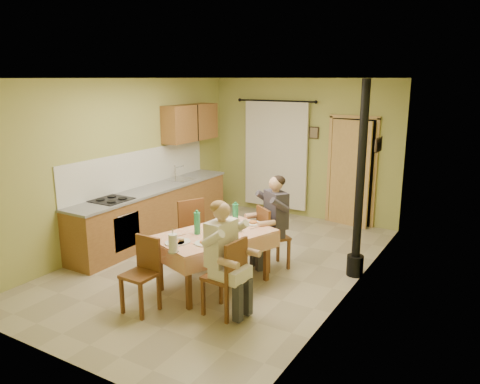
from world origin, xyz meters
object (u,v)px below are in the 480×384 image
Objects in this scene: man_far at (274,211)px; stove_flue at (359,208)px; man_right at (223,245)px; chair_far at (273,249)px; chair_near at (141,289)px; chair_left at (197,247)px; chair_right at (225,292)px; dining_table at (214,259)px.

stove_flue is (1.16, 0.33, 0.15)m from man_far.
chair_far is at bearing 9.77° from man_right.
man_right is at bearing -118.02° from stove_flue.
man_far is (0.78, 2.06, 0.59)m from chair_near.
man_right is (0.13, -1.60, 0.00)m from man_far.
chair_far is 0.68× the size of man_right.
chair_near is at bearing 121.73° from man_right.
stove_flue is at bearing -127.59° from chair_near.
chair_left is at bearing -158.47° from stove_flue.
man_right is at bearing 75.03° from chair_left.
stove_flue reaches higher than man_far.
man_right is at bearing 90.00° from chair_right.
chair_left is 0.72× the size of man_right.
dining_table is at bearing 47.20° from chair_right.
stove_flue reaches higher than chair_left.
stove_flue reaches higher than chair_far.
stove_flue is (1.03, 1.93, 0.15)m from man_right.
man_right reaches higher than chair_left.
stove_flue reaches higher than chair_near.
chair_right is 1.71m from man_far.
man_far is at bearing 144.79° from chair_left.
chair_far is 0.68× the size of man_far.
stove_flue reaches higher than chair_right.
man_right is 2.20m from stove_flue.
chair_left is (-1.18, 1.07, 0.00)m from chair_right.
chair_far is at bearing -109.16° from chair_near.
man_far reaches higher than chair_left.
chair_far is 0.95× the size of chair_left.
chair_far is (0.40, 0.98, -0.09)m from dining_table.
man_far is at bearing 9.47° from man_right.
chair_near is 0.93× the size of chair_left.
man_right is (0.14, -1.59, 0.59)m from chair_far.
stove_flue is at bearing 139.09° from chair_left.
man_far is at bearing 90.00° from chair_far.
man_far and man_right have the same top height.
chair_far is 1.02× the size of chair_near.
chair_far is at bearing 144.49° from chair_left.
chair_left is at bearing 162.71° from dining_table.
man_far is 0.50× the size of stove_flue.
stove_flue is (1.57, 1.33, 0.64)m from dining_table.
dining_table is 1.30× the size of man_right.
chair_far is 1.70m from man_right.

